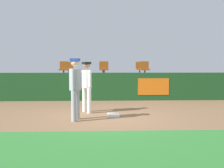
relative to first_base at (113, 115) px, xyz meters
The scene contains 13 objects.
ground_plane 0.29m from the first_base, 144.59° to the right, with size 60.00×60.00×0.00m, color brown.
grass_foreground_strip 3.27m from the first_base, 94.07° to the right, with size 18.00×2.80×0.01m, color #2D722D.
first_base is the anchor object (origin of this frame).
player_fielder_home 1.54m from the first_base, 141.43° to the left, with size 0.48×0.58×1.81m.
player_runner_visitor 1.68m from the first_base, 154.47° to the right, with size 0.42×0.52×1.89m.
field_wall 3.87m from the first_base, 93.31° to the left, with size 18.00×0.26×1.34m.
bleacher_platform 6.41m from the first_base, 92.08° to the left, with size 18.00×4.80×1.06m, color #59595E.
seat_back_right 7.46m from the first_base, 74.71° to the left, with size 0.45×0.44×0.84m.
seat_front_center 5.47m from the first_base, 92.76° to the left, with size 0.46×0.44×0.84m.
seat_back_center 7.22m from the first_base, 92.50° to the left, with size 0.45×0.44×0.84m.
seat_front_right 5.79m from the first_base, 69.81° to the left, with size 0.47×0.44×0.84m.
seat_back_left 7.58m from the first_base, 108.43° to the left, with size 0.48×0.44×0.84m.
seat_front_left 5.96m from the first_base, 114.53° to the left, with size 0.45×0.44×0.84m.
Camera 1 is at (-0.14, -8.02, 1.68)m, focal length 40.23 mm.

